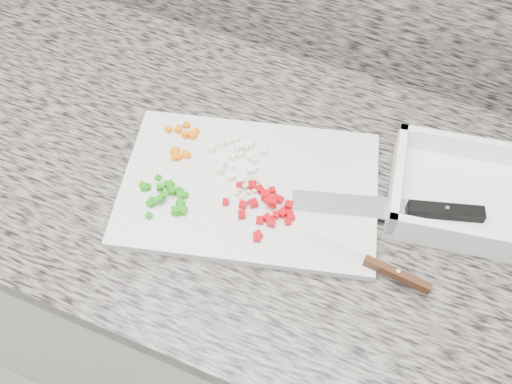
% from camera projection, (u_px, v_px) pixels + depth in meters
% --- Properties ---
extents(cabinet, '(3.92, 0.62, 0.86)m').
position_uv_depth(cabinet, '(222.00, 283.00, 1.33)').
color(cabinet, white).
rests_on(cabinet, ground).
extents(countertop, '(3.96, 0.64, 0.04)m').
position_uv_depth(countertop, '(209.00, 166.00, 0.96)').
color(countertop, slate).
rests_on(countertop, cabinet).
extents(cutting_board, '(0.46, 0.36, 0.01)m').
position_uv_depth(cutting_board, '(249.00, 188.00, 0.90)').
color(cutting_board, silver).
rests_on(cutting_board, countertop).
extents(carrot_pile, '(0.06, 0.08, 0.01)m').
position_uv_depth(carrot_pile, '(183.00, 141.00, 0.94)').
color(carrot_pile, orange).
rests_on(carrot_pile, cutting_board).
extents(onion_pile, '(0.10, 0.09, 0.02)m').
position_uv_depth(onion_pile, '(237.00, 157.00, 0.92)').
color(onion_pile, white).
rests_on(onion_pile, cutting_board).
extents(green_pepper_pile, '(0.09, 0.08, 0.02)m').
position_uv_depth(green_pepper_pile, '(167.00, 197.00, 0.87)').
color(green_pepper_pile, '#17830B').
rests_on(green_pepper_pile, cutting_board).
extents(red_pepper_pile, '(0.11, 0.10, 0.02)m').
position_uv_depth(red_pepper_pile, '(267.00, 207.00, 0.86)').
color(red_pepper_pile, '#C2020B').
rests_on(red_pepper_pile, cutting_board).
extents(garlic_pile, '(0.03, 0.05, 0.01)m').
position_uv_depth(garlic_pile, '(248.00, 188.00, 0.89)').
color(garlic_pile, beige).
rests_on(garlic_pile, cutting_board).
extents(chef_knife, '(0.28, 0.11, 0.02)m').
position_uv_depth(chef_knife, '(412.00, 209.00, 0.86)').
color(chef_knife, silver).
rests_on(chef_knife, cutting_board).
extents(paring_knife, '(0.20, 0.03, 0.02)m').
position_uv_depth(paring_knife, '(380.00, 267.00, 0.80)').
color(paring_knife, silver).
rests_on(paring_knife, cutting_board).
extents(tray, '(0.29, 0.23, 0.05)m').
position_uv_depth(tray, '(475.00, 198.00, 0.88)').
color(tray, white).
rests_on(tray, countertop).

